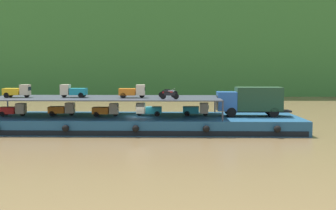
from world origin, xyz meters
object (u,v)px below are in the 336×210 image
Objects in this scene: cargo_barge at (140,123)px; mini_truck_upper_stern at (17,91)px; covered_lorry at (251,100)px; motorcycle_upper_centre at (167,93)px; mini_truck_lower_aft at (62,109)px; motorcycle_upper_stbd at (169,92)px; mini_truck_lower_stern at (13,110)px; mini_truck_upper_mid at (73,91)px; mini_truck_lower_bow at (196,109)px; mini_truck_lower_fore at (148,109)px; motorcycle_upper_port at (169,95)px; mini_truck_upper_fore at (133,91)px; mini_truck_lower_mid at (106,110)px.

cargo_barge is 13.45m from mini_truck_upper_stern.
motorcycle_upper_centre is at bearing -177.75° from covered_lorry.
motorcycle_upper_stbd is at bearing 10.13° from mini_truck_lower_aft.
mini_truck_upper_stern reaches higher than motorcycle_upper_stbd.
covered_lorry is 4.15× the size of motorcycle_upper_stbd.
mini_truck_upper_mid reaches higher than mini_truck_lower_stern.
mini_truck_lower_bow is 3.90m from motorcycle_upper_stbd.
mini_truck_lower_fore is 3.92m from motorcycle_upper_port.
mini_truck_upper_fore reaches higher than mini_truck_lower_bow.
motorcycle_upper_port reaches higher than mini_truck_lower_mid.
mini_truck_upper_stern is 12.28m from mini_truck_upper_fore.
mini_truck_upper_mid is at bearing -179.22° from motorcycle_upper_centre.
mini_truck_lower_aft is at bearing 173.16° from mini_truck_lower_mid.
mini_truck_lower_fore is 1.45× the size of motorcycle_upper_stbd.
motorcycle_upper_centre is (3.64, 0.51, -0.26)m from mini_truck_upper_fore.
mini_truck_lower_stern is 1.01× the size of mini_truck_upper_mid.
mini_truck_upper_fore is (7.74, -0.83, 2.00)m from mini_truck_lower_aft.
mini_truck_lower_bow is at bearing 8.74° from mini_truck_upper_fore.
mini_truck_lower_fore is 0.99× the size of mini_truck_upper_fore.
motorcycle_upper_port is 4.75m from motorcycle_upper_stbd.
covered_lorry is at bearing 1.47° from mini_truck_upper_mid.
covered_lorry is 25.43m from mini_truck_lower_stern.
mini_truck_lower_fore is at bearing 130.85° from motorcycle_upper_port.
mini_truck_lower_stern and mini_truck_lower_mid have the same top height.
mini_truck_upper_mid is (-7.99, -0.42, 2.00)m from mini_truck_lower_fore.
mini_truck_lower_aft is 1.00× the size of mini_truck_upper_fore.
motorcycle_upper_centre is at bearing -93.47° from motorcycle_upper_stbd.
mini_truck_lower_bow is at bearing 2.49° from mini_truck_lower_stern.
motorcycle_upper_stbd is (0.14, 2.38, 0.00)m from motorcycle_upper_centre.
motorcycle_upper_stbd is at bearing 38.12° from cargo_barge.
mini_truck_upper_stern reaches higher than motorcycle_upper_centre.
mini_truck_upper_mid is at bearing 2.26° from mini_truck_upper_stern.
mini_truck_lower_stern is 9.96m from mini_truck_lower_mid.
mini_truck_upper_fore reaches higher than motorcycle_upper_centre.
mini_truck_upper_fore reaches higher than mini_truck_lower_mid.
mini_truck_upper_stern is (-9.41, -0.11, 2.00)m from mini_truck_lower_mid.
mini_truck_upper_stern is at bearing -178.48° from cargo_barge.
motorcycle_upper_centre is at bearing 1.14° from mini_truck_lower_stern.
motorcycle_upper_stbd reaches higher than mini_truck_lower_bow.
mini_truck_lower_stern is at bearing -178.28° from mini_truck_upper_mid.
motorcycle_upper_port is (3.18, -2.35, 3.18)m from cargo_barge.
mini_truck_upper_fore reaches higher than cargo_barge.
covered_lorry is 9.05m from motorcycle_upper_stbd.
motorcycle_upper_stbd is (11.52, 2.06, 1.74)m from mini_truck_lower_aft.
motorcycle_upper_port is (16.73, -2.04, 1.74)m from mini_truck_lower_stern.
mini_truck_upper_fore is at bearing 154.49° from motorcycle_upper_port.
motorcycle_upper_port reaches higher than mini_truck_lower_stern.
motorcycle_upper_centre is (16.47, 0.33, 1.74)m from mini_truck_lower_stern.
mini_truck_lower_stern and mini_truck_lower_bow have the same top height.
mini_truck_upper_mid is 6.39m from mini_truck_upper_fore.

